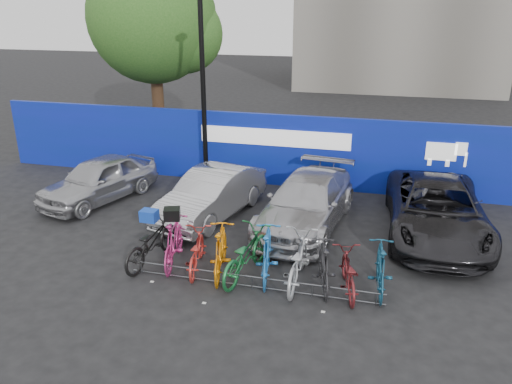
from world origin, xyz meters
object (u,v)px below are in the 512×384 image
(car_0, at_px, (99,179))
(car_3, at_px, (436,210))
(bike_3, at_px, (221,251))
(tree, at_px, (158,22))
(bike_5, at_px, (267,254))
(bike_1, at_px, (174,242))
(lamppost, at_px, (203,87))
(bike_7, at_px, (324,266))
(bike_rack, at_px, (252,282))
(car_1, at_px, (212,194))
(bike_2, at_px, (196,251))
(bike_4, at_px, (245,254))
(bike_8, at_px, (348,273))
(bike_9, at_px, (380,268))
(bike_0, at_px, (151,242))
(bike_6, at_px, (297,260))
(car_2, at_px, (306,202))

(car_0, distance_m, car_3, 9.87)
(bike_3, bearing_deg, tree, -70.99)
(bike_5, bearing_deg, bike_1, -10.69)
(lamppost, relative_size, bike_7, 3.57)
(bike_rack, bearing_deg, bike_3, 152.88)
(car_3, bearing_deg, lamppost, 160.77)
(car_1, xyz_separation_m, bike_5, (2.31, -2.93, -0.10))
(bike_1, height_order, bike_3, bike_3)
(bike_rack, relative_size, car_0, 1.41)
(car_0, relative_size, bike_3, 2.09)
(car_3, height_order, bike_5, car_3)
(bike_rack, bearing_deg, car_1, 121.23)
(bike_2, xyz_separation_m, bike_4, (1.18, -0.01, 0.09))
(bike_7, xyz_separation_m, bike_8, (0.52, -0.05, -0.07))
(car_3, height_order, bike_9, car_3)
(bike_2, xyz_separation_m, bike_3, (0.61, -0.06, 0.12))
(lamppost, relative_size, bike_3, 3.22)
(bike_rack, bearing_deg, bike_9, 13.14)
(bike_4, bearing_deg, bike_5, -158.48)
(bike_3, bearing_deg, lamppost, -78.15)
(car_3, bearing_deg, car_0, 177.78)
(bike_2, distance_m, bike_3, 0.63)
(car_3, bearing_deg, bike_9, -114.66)
(car_1, height_order, bike_4, car_1)
(car_3, relative_size, bike_3, 2.74)
(car_1, bearing_deg, bike_1, -75.17)
(bike_5, distance_m, bike_9, 2.44)
(tree, bearing_deg, bike_4, -57.43)
(car_1, distance_m, bike_3, 3.32)
(tree, height_order, bike_5, tree)
(lamppost, height_order, bike_rack, lamppost)
(bike_2, height_order, bike_3, bike_3)
(bike_2, distance_m, bike_4, 1.18)
(bike_0, bearing_deg, car_1, -89.47)
(bike_2, relative_size, bike_9, 0.97)
(bike_6, xyz_separation_m, bike_9, (1.76, 0.13, -0.00))
(car_1, relative_size, bike_8, 2.40)
(bike_rack, xyz_separation_m, bike_6, (0.88, 0.49, 0.38))
(bike_0, bearing_deg, bike_rack, 177.56)
(tree, relative_size, bike_4, 3.77)
(tree, bearing_deg, car_2, -44.13)
(bike_rack, height_order, bike_4, bike_4)
(bike_2, bearing_deg, bike_1, -23.78)
(lamppost, relative_size, bike_6, 2.98)
(tree, bearing_deg, bike_6, -53.02)
(car_2, bearing_deg, lamppost, 154.08)
(car_2, bearing_deg, bike_5, -90.36)
(bike_rack, xyz_separation_m, bike_3, (-0.84, 0.43, 0.41))
(tree, bearing_deg, bike_5, -55.37)
(car_3, xyz_separation_m, bike_7, (-2.49, -3.33, -0.21))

